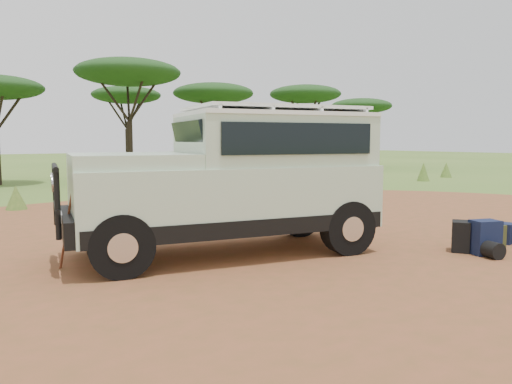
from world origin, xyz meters
TOP-DOWN VIEW (x-y plane):
  - ground at (0.00, 0.00)m, footprint 140.00×140.00m
  - dirt_clearing at (0.00, 0.00)m, footprint 23.00×23.00m
  - grass_fringe at (0.12, 8.67)m, footprint 36.60×1.60m
  - acacia_treeline at (0.75, 19.81)m, footprint 46.70×13.20m
  - safari_vehicle at (-1.01, 0.95)m, footprint 5.60×3.24m
  - walking_staff at (-3.73, 1.52)m, footprint 0.26×0.28m
  - backpack_black at (2.27, -1.40)m, footprint 0.50×0.47m
  - backpack_navy at (2.40, -1.78)m, footprint 0.55×0.48m
  - backpack_olive at (2.86, -1.73)m, footprint 0.35×0.26m
  - duffel_navy at (3.62, -1.53)m, footprint 0.39×0.32m
  - stuff_sack at (2.22, -2.03)m, footprint 0.36×0.36m

SIDE VIEW (x-z plane):
  - ground at x=0.00m, z-range 0.00..0.00m
  - dirt_clearing at x=0.00m, z-range 0.00..0.01m
  - stuff_sack at x=2.22m, z-range 0.00..0.29m
  - duffel_navy at x=3.62m, z-range 0.00..0.40m
  - backpack_olive at x=2.86m, z-range 0.00..0.47m
  - backpack_black at x=2.27m, z-range 0.00..0.56m
  - backpack_navy at x=2.40m, z-range 0.00..0.61m
  - grass_fringe at x=0.12m, z-range -0.05..0.85m
  - walking_staff at x=-3.73m, z-range 0.00..1.49m
  - safari_vehicle at x=-1.01m, z-range -0.04..2.53m
  - acacia_treeline at x=0.75m, z-range 1.74..8.00m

